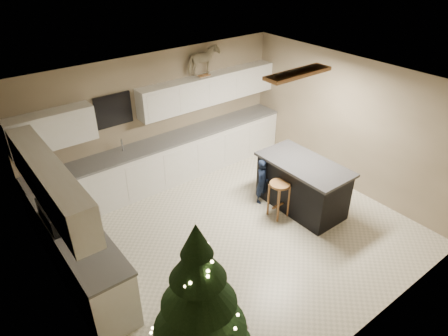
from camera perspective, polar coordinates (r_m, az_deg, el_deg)
The scene contains 8 objects.
ground_plane at distance 6.99m, azimuth 1.78°, elevation -9.30°, with size 5.50×5.50×0.00m, color beige.
room_shell at distance 6.03m, azimuth 2.20°, elevation 3.63°, with size 5.52×5.02×2.61m.
cabinetry at distance 7.31m, azimuth -11.96°, elevation -0.76°, with size 5.50×3.20×2.00m.
island at distance 7.48m, azimuth 11.08°, elevation -2.41°, with size 0.90×1.70×0.95m.
bar_stool at distance 7.15m, azimuth 7.91°, elevation -3.32°, with size 0.37×0.37×0.70m.
christmas_tree at distance 4.68m, azimuth -3.50°, elevation -20.02°, with size 1.33×1.29×2.13m.
toddler at distance 7.54m, azimuth 5.56°, elevation -1.90°, with size 0.33×0.21×0.90m, color black.
rocking_horse at distance 8.12m, azimuth -2.96°, elevation 15.06°, with size 0.70×0.37×0.60m.
Camera 1 is at (-3.45, -4.10, 4.49)m, focal length 32.00 mm.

